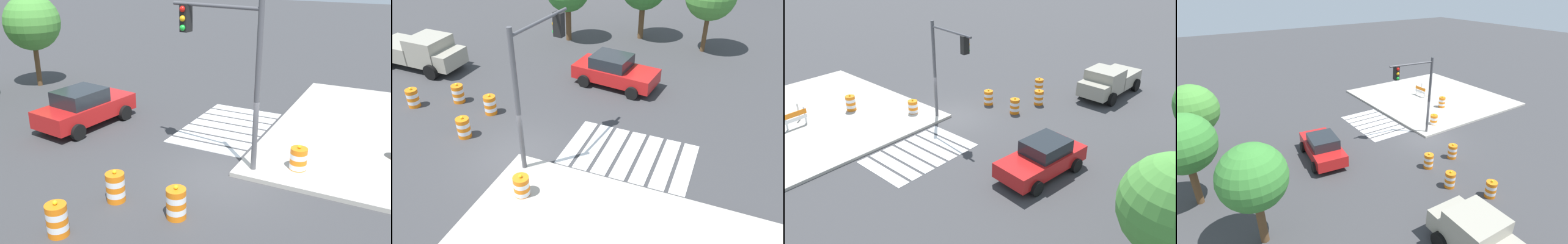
# 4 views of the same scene
# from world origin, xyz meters

# --- Properties ---
(ground_plane) EXTENTS (120.00, 120.00, 0.00)m
(ground_plane) POSITION_xyz_m (0.00, 0.00, 0.00)
(ground_plane) COLOR #38383A
(sidewalk_corner) EXTENTS (12.00, 12.00, 0.15)m
(sidewalk_corner) POSITION_xyz_m (6.00, -6.00, 0.07)
(sidewalk_corner) COLOR #ADA89E
(sidewalk_corner) RESTS_ON ground
(crosswalk_stripes) EXTENTS (5.10, 3.20, 0.02)m
(crosswalk_stripes) POSITION_xyz_m (4.00, 1.80, 0.01)
(crosswalk_stripes) COLOR silver
(crosswalk_stripes) RESTS_ON ground
(sports_car) EXTENTS (4.48, 2.52, 1.63)m
(sports_car) POSITION_xyz_m (1.49, 7.28, 0.81)
(sports_car) COLOR red
(sports_car) RESTS_ON ground
(pickup_truck) EXTENTS (5.20, 2.46, 1.92)m
(pickup_truck) POSITION_xyz_m (-9.21, 5.24, 0.97)
(pickup_truck) COLOR gray
(pickup_truck) RESTS_ON ground
(traffic_barrel_near_corner) EXTENTS (0.56, 0.56, 1.02)m
(traffic_barrel_near_corner) POSITION_xyz_m (-2.91, 2.40, 0.45)
(traffic_barrel_near_corner) COLOR orange
(traffic_barrel_near_corner) RESTS_ON ground
(traffic_barrel_crosswalk_end) EXTENTS (0.56, 0.56, 1.02)m
(traffic_barrel_crosswalk_end) POSITION_xyz_m (1.27, -1.92, 0.45)
(traffic_barrel_crosswalk_end) COLOR orange
(traffic_barrel_crosswalk_end) RESTS_ON ground
(traffic_barrel_median_near) EXTENTS (0.56, 0.56, 1.02)m
(traffic_barrel_median_near) POSITION_xyz_m (-2.88, 0.37, 0.45)
(traffic_barrel_median_near) COLOR orange
(traffic_barrel_median_near) RESTS_ON ground
(traffic_barrel_median_far) EXTENTS (0.56, 0.56, 1.02)m
(traffic_barrel_median_far) POSITION_xyz_m (-6.70, 1.55, 0.45)
(traffic_barrel_median_far) COLOR orange
(traffic_barrel_median_far) RESTS_ON ground
(traffic_barrel_far_curb) EXTENTS (0.56, 0.56, 1.02)m
(traffic_barrel_far_curb) POSITION_xyz_m (-4.96, 2.72, 0.45)
(traffic_barrel_far_curb) COLOR orange
(traffic_barrel_far_curb) RESTS_ON ground
(traffic_barrel_on_sidewalk) EXTENTS (0.56, 0.56, 1.02)m
(traffic_barrel_on_sidewalk) POSITION_xyz_m (3.51, -4.96, 0.60)
(traffic_barrel_on_sidewalk) COLOR orange
(traffic_barrel_on_sidewalk) RESTS_ON sidewalk_corner
(construction_barricade) EXTENTS (1.30, 0.83, 1.00)m
(construction_barricade) POSITION_xyz_m (6.73, -5.41, 0.72)
(construction_barricade) COLOR silver
(construction_barricade) RESTS_ON sidewalk_corner
(traffic_light_pole) EXTENTS (0.64, 3.27, 5.50)m
(traffic_light_pole) POSITION_xyz_m (0.74, 0.53, 3.91)
(traffic_light_pole) COLOR #4C4C51
(traffic_light_pole) RESTS_ON sidewalk_corner
(street_tree_streetside_near) EXTENTS (2.76, 2.76, 4.68)m
(street_tree_streetside_near) POSITION_xyz_m (-3.39, 12.22, 3.27)
(street_tree_streetside_near) COLOR brown
(street_tree_streetside_near) RESTS_ON ground
(street_tree_streetside_mid) EXTENTS (2.96, 2.96, 4.96)m
(street_tree_streetside_mid) POSITION_xyz_m (5.10, 13.64, 3.47)
(street_tree_streetside_mid) COLOR brown
(street_tree_streetside_mid) RESTS_ON ground
(street_tree_streetside_far) EXTENTS (2.90, 2.90, 4.85)m
(street_tree_streetside_far) POSITION_xyz_m (0.91, 14.30, 3.38)
(street_tree_streetside_far) COLOR brown
(street_tree_streetside_far) RESTS_ON ground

